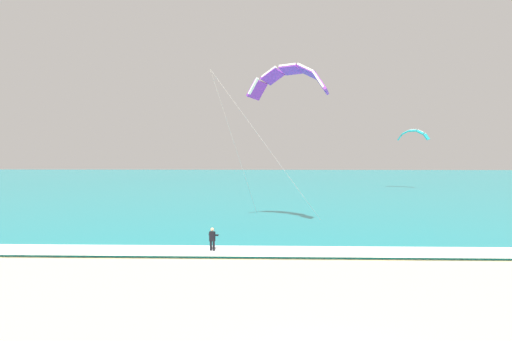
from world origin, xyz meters
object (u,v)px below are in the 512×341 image
(kitesurfer, at_px, (212,239))
(kite_distant, at_px, (413,134))
(kite_primary, at_px, (289,78))
(surfboard, at_px, (212,254))

(kitesurfer, bearing_deg, kite_distant, 58.40)
(kitesurfer, relative_size, kite_distant, 0.36)
(kitesurfer, relative_size, kite_primary, 0.14)
(surfboard, xyz_separation_m, kite_primary, (5.11, 8.03, 12.23))
(kite_primary, relative_size, kite_distant, 2.61)
(surfboard, distance_m, kitesurfer, 0.91)
(kite_primary, xyz_separation_m, kite_distant, (21.72, 35.59, -2.97))
(surfboard, height_order, kite_distant, kite_distant)
(surfboard, relative_size, kitesurfer, 0.87)
(surfboard, distance_m, kite_distant, 52.03)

